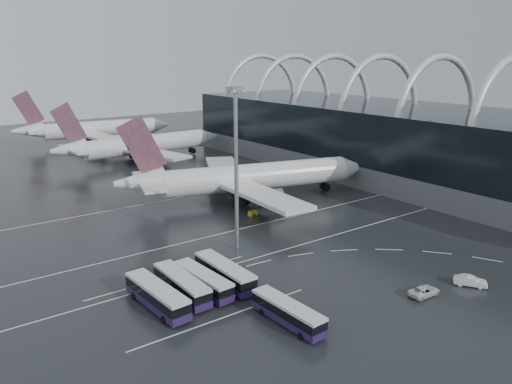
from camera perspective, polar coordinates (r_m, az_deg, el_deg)
ground at (r=94.64m, az=3.35°, el=-5.98°), size 420.00×420.00×0.00m
terminal at (r=148.77m, az=17.06°, el=5.64°), size 42.00×160.00×34.90m
lane_marking_near at (r=93.22m, az=4.13°, el=-6.34°), size 120.00×0.25×0.01m
lane_marking_mid at (r=103.56m, az=-0.89°, el=-4.03°), size 120.00×0.25×0.01m
lane_marking_far at (r=126.37m, az=-8.26°, el=-0.56°), size 120.00×0.25×0.01m
bus_bay_line_south at (r=70.12m, az=-3.72°, el=-14.12°), size 28.00×0.25×0.01m
bus_bay_line_north at (r=82.61m, az=-9.80°, el=-9.51°), size 28.00×0.25×0.01m
airliner_main at (r=121.24m, az=-1.22°, el=1.59°), size 63.62×55.02×21.82m
airliner_gate_b at (r=171.27m, az=-13.19°, el=5.20°), size 59.67×53.77×20.76m
airliner_gate_c at (r=210.81m, az=-18.15°, el=6.78°), size 60.84×55.60×21.67m
bus_row_near_a at (r=72.93m, az=-11.25°, el=-11.53°), size 3.87×13.74×3.34m
bus_row_near_b at (r=75.61m, az=-8.49°, el=-10.44°), size 3.19×13.07×3.21m
bus_row_near_c at (r=76.63m, az=-6.10°, el=-10.04°), size 3.55×12.68×3.09m
bus_row_near_d at (r=78.65m, az=-3.61°, el=-9.18°), size 3.24×13.45×3.31m
bus_row_far_c at (r=68.00m, az=3.68°, el=-13.56°), size 3.24×12.16×2.97m
van_curve_a at (r=79.31m, az=18.66°, el=-10.68°), size 5.32×2.72×1.44m
van_curve_c at (r=84.90m, az=23.30°, el=-9.32°), size 4.17×5.00×1.61m
floodlight_mast at (r=87.59m, az=-2.29°, el=4.84°), size 2.25×2.25×29.30m
gse_cart_belly_b at (r=129.84m, az=1.04°, el=0.27°), size 1.88×1.11×1.03m
gse_cart_belly_c at (r=110.75m, az=-0.38°, el=-2.43°), size 1.89×1.11×1.03m
gse_cart_belly_e at (r=128.49m, az=0.64°, el=0.14°), size 2.14×1.27×1.17m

